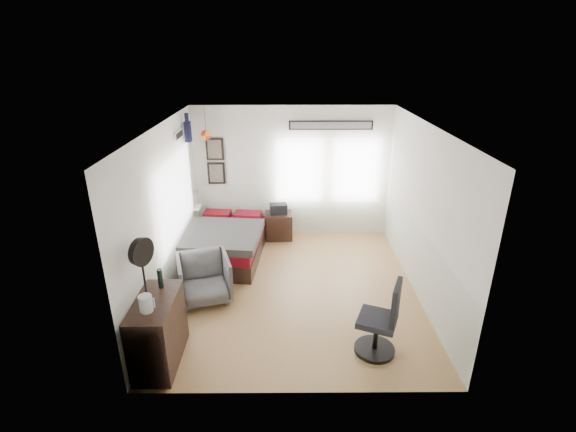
# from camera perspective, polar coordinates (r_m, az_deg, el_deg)

# --- Properties ---
(ground_plane) EXTENTS (4.00, 4.50, 0.01)m
(ground_plane) POSITION_cam_1_polar(r_m,az_deg,el_deg) (7.07, 0.84, -9.93)
(ground_plane) COLOR #A98346
(room_shell) EXTENTS (4.02, 4.52, 2.71)m
(room_shell) POSITION_cam_1_polar(r_m,az_deg,el_deg) (6.53, 0.21, 3.03)
(room_shell) COLOR silver
(room_shell) RESTS_ON ground_plane
(wall_decor) EXTENTS (3.55, 1.32, 1.44)m
(wall_decor) POSITION_cam_1_polar(r_m,az_deg,el_deg) (8.17, -7.25, 10.37)
(wall_decor) COLOR black
(wall_decor) RESTS_ON room_shell
(bed) EXTENTS (1.54, 2.05, 0.62)m
(bed) POSITION_cam_1_polar(r_m,az_deg,el_deg) (8.00, -8.68, -3.65)
(bed) COLOR black
(bed) RESTS_ON ground_plane
(dresser) EXTENTS (0.48, 1.00, 0.90)m
(dresser) POSITION_cam_1_polar(r_m,az_deg,el_deg) (5.66, -17.29, -14.80)
(dresser) COLOR black
(dresser) RESTS_ON ground_plane
(armchair) EXTENTS (0.98, 1.00, 0.73)m
(armchair) POSITION_cam_1_polar(r_m,az_deg,el_deg) (6.77, -11.37, -8.35)
(armchair) COLOR slate
(armchair) RESTS_ON ground_plane
(nightstand) EXTENTS (0.57, 0.46, 0.55)m
(nightstand) POSITION_cam_1_polar(r_m,az_deg,el_deg) (8.71, -1.29, -1.32)
(nightstand) COLOR black
(nightstand) RESTS_ON ground_plane
(task_chair) EXTENTS (0.62, 0.62, 1.07)m
(task_chair) POSITION_cam_1_polar(r_m,az_deg,el_deg) (5.67, 12.67, -14.31)
(task_chair) COLOR black
(task_chair) RESTS_ON ground_plane
(kettle) EXTENTS (0.18, 0.15, 0.21)m
(kettle) POSITION_cam_1_polar(r_m,az_deg,el_deg) (5.19, -18.87, -11.26)
(kettle) COLOR silver
(kettle) RESTS_ON dresser
(bottle) EXTENTS (0.06, 0.06, 0.26)m
(bottle) POSITION_cam_1_polar(r_m,az_deg,el_deg) (5.58, -17.08, -8.19)
(bottle) COLOR black
(bottle) RESTS_ON dresser
(stand_fan) EXTENTS (0.21, 0.33, 0.85)m
(stand_fan) POSITION_cam_1_polar(r_m,az_deg,el_deg) (5.10, -19.41, -4.76)
(stand_fan) COLOR black
(stand_fan) RESTS_ON dresser
(black_bag) EXTENTS (0.37, 0.27, 0.20)m
(black_bag) POSITION_cam_1_polar(r_m,az_deg,el_deg) (8.56, -1.31, 1.00)
(black_bag) COLOR black
(black_bag) RESTS_ON nightstand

